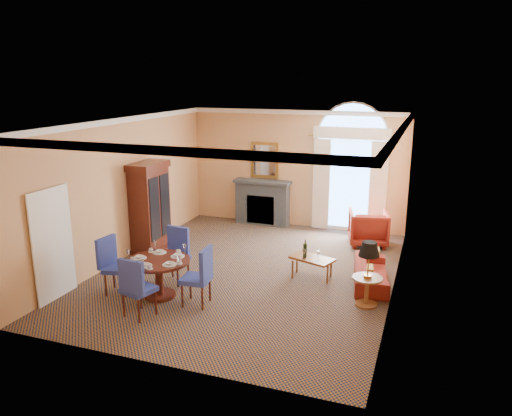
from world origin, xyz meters
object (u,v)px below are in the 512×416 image
(armoire, at_px, (150,208))
(coffee_table, at_px, (311,259))
(dining_table, at_px, (159,269))
(sofa, at_px, (371,272))
(armchair, at_px, (368,228))
(side_table, at_px, (368,265))

(armoire, relative_size, coffee_table, 2.18)
(dining_table, bearing_deg, armoire, 124.32)
(dining_table, bearing_deg, coffee_table, 36.88)
(dining_table, relative_size, sofa, 0.72)
(coffee_table, bearing_deg, sofa, 23.95)
(sofa, bearing_deg, armoire, 77.49)
(armoire, relative_size, armchair, 2.24)
(sofa, distance_m, side_table, 1.16)
(armchair, height_order, side_table, side_table)
(armchair, xyz_separation_m, side_table, (0.44, -3.48, 0.35))
(armoire, distance_m, dining_table, 2.82)
(coffee_table, height_order, side_table, side_table)
(armoire, bearing_deg, side_table, -14.20)
(coffee_table, bearing_deg, dining_table, -124.05)
(dining_table, xyz_separation_m, sofa, (3.70, 1.97, -0.32))
(sofa, height_order, armchair, armchair)
(sofa, bearing_deg, coffee_table, 85.85)
(coffee_table, distance_m, side_table, 1.60)
(side_table, bearing_deg, armoire, 165.80)
(armoire, bearing_deg, armchair, 23.60)
(sofa, bearing_deg, dining_table, 109.04)
(armoire, xyz_separation_m, sofa, (5.27, -0.32, -0.79))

